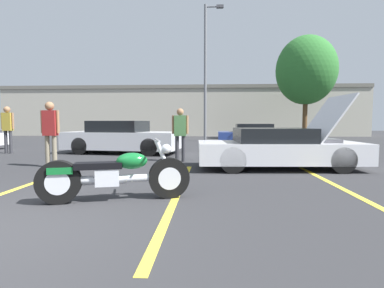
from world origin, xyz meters
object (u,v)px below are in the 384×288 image
object	(u,v)px
show_car_hood_open	(280,148)
light_pole	(206,68)
tree_background	(306,70)
spectator_by_show_car	(180,130)
parked_car_right_row	(256,135)
spectator_near_motorcycle	(8,125)
spectator_midground	(50,128)
parked_car_mid_row	(122,138)
motorcycle	(115,176)

from	to	relation	value
show_car_hood_open	light_pole	bearing A→B (deg)	97.60
tree_background	show_car_hood_open	distance (m)	14.62
spectator_by_show_car	parked_car_right_row	bearing A→B (deg)	63.08
parked_car_right_row	spectator_near_motorcycle	xyz separation A→B (m)	(-10.38, -4.58, 0.56)
light_pole	spectator_midground	xyz separation A→B (m)	(-4.15, -11.34, -3.59)
spectator_midground	spectator_by_show_car	bearing A→B (deg)	21.24
parked_car_mid_row	spectator_by_show_car	bearing A→B (deg)	-35.41
spectator_near_motorcycle	spectator_by_show_car	bearing A→B (deg)	-16.26
tree_background	motorcycle	size ratio (longest dim) A/B	3.07
motorcycle	spectator_by_show_car	bearing A→B (deg)	67.67
light_pole	show_car_hood_open	bearing A→B (deg)	-79.55
motorcycle	parked_car_mid_row	xyz separation A→B (m)	(-1.97, 7.10, 0.21)
parked_car_mid_row	spectator_by_show_car	distance (m)	3.53
light_pole	spectator_by_show_car	distance (m)	10.68
show_car_hood_open	parked_car_mid_row	bearing A→B (deg)	142.84
show_car_hood_open	spectator_by_show_car	bearing A→B (deg)	153.39
show_car_hood_open	spectator_by_show_car	world-z (taller)	show_car_hood_open
tree_background	parked_car_mid_row	distance (m)	14.48
light_pole	parked_car_mid_row	bearing A→B (deg)	-113.20
parked_car_right_row	parked_car_mid_row	size ratio (longest dim) A/B	0.88
parked_car_mid_row	spectator_near_motorcycle	size ratio (longest dim) A/B	2.53
light_pole	parked_car_right_row	xyz separation A→B (m)	(2.66, -3.38, -4.12)
motorcycle	spectator_near_motorcycle	distance (m)	9.35
light_pole	tree_background	size ratio (longest dim) A/B	1.20
tree_background	parked_car_right_row	size ratio (longest dim) A/B	1.74
motorcycle	spectator_near_motorcycle	xyz separation A→B (m)	(-6.44, 6.74, 0.71)
spectator_near_motorcycle	spectator_midground	size ratio (longest dim) A/B	1.03
parked_car_mid_row	light_pole	bearing A→B (deg)	74.82
spectator_by_show_car	parked_car_mid_row	bearing A→B (deg)	136.57
motorcycle	spectator_midground	bearing A→B (deg)	115.13
spectator_midground	light_pole	bearing A→B (deg)	69.91
tree_background	parked_car_right_row	bearing A→B (deg)	-128.02
motorcycle	show_car_hood_open	distance (m)	4.83
tree_background	parked_car_right_row	distance (m)	7.96
parked_car_right_row	tree_background	bearing A→B (deg)	53.87
parked_car_mid_row	spectator_near_motorcycle	distance (m)	4.51
show_car_hood_open	parked_car_mid_row	world-z (taller)	show_car_hood_open
parked_car_right_row	motorcycle	bearing A→B (deg)	-107.30
motorcycle	spectator_by_show_car	distance (m)	4.76
show_car_hood_open	spectator_by_show_car	xyz separation A→B (m)	(-2.78, 1.22, 0.44)
parked_car_mid_row	spectator_midground	xyz separation A→B (m)	(-0.89, -3.75, 0.46)
spectator_by_show_car	spectator_near_motorcycle	bearing A→B (deg)	163.74
light_pole	spectator_by_show_car	world-z (taller)	light_pole
spectator_by_show_car	spectator_midground	distance (m)	3.69
parked_car_right_row	light_pole	bearing A→B (deg)	130.10
motorcycle	show_car_hood_open	world-z (taller)	show_car_hood_open
parked_car_mid_row	show_car_hood_open	bearing A→B (deg)	-26.29
tree_background	parked_car_mid_row	size ratio (longest dim) A/B	1.52
parked_car_right_row	spectator_by_show_car	bearing A→B (deg)	-115.03
show_car_hood_open	spectator_near_motorcycle	xyz separation A→B (m)	(-9.79, 3.27, 0.57)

